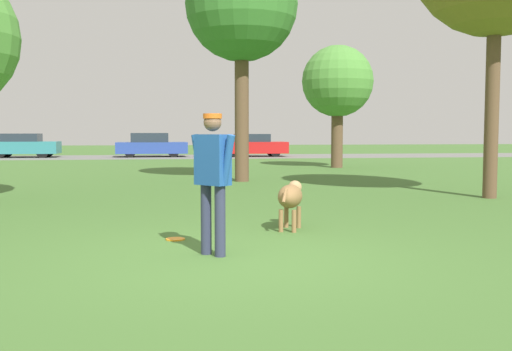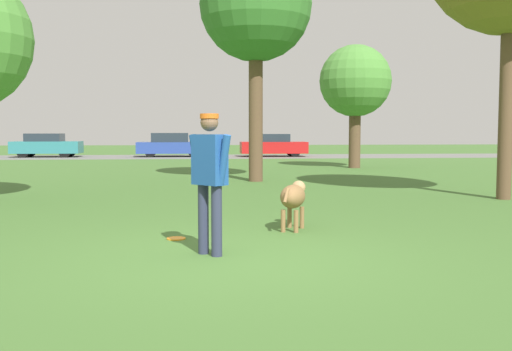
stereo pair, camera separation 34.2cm
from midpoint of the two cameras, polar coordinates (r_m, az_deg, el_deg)
name	(u,v)px [view 2 (the right image)]	position (r m, az deg, el deg)	size (l,w,h in m)	color
ground_plane	(233,259)	(7.11, -0.81, -7.93)	(120.00, 120.00, 0.00)	#426B2D
far_road_strip	(204,157)	(35.76, -4.74, 1.80)	(120.00, 6.00, 0.01)	slate
person	(210,171)	(7.19, -3.08, 0.39)	(0.53, 0.57, 1.71)	#2D334C
dog	(294,197)	(9.13, 4.67, -2.07)	(0.59, 1.07, 0.72)	olive
frisbee	(176,238)	(8.42, -6.46, -5.98)	(0.26, 0.26, 0.02)	orange
tree_far_right	(355,82)	(25.11, 9.83, 8.77)	(2.93, 2.93, 5.04)	brown
tree_mid_center	(256,7)	(18.33, 0.53, 15.76)	(3.32, 3.32, 6.89)	brown
parked_car_teal	(46,145)	(36.98, -19.08, 2.73)	(3.88, 1.76, 1.39)	teal
parked_car_blue	(171,145)	(35.87, -7.79, 2.87)	(4.19, 1.99, 1.41)	#284293
parked_car_red	(273,146)	(35.81, 1.91, 2.87)	(3.93, 1.80, 1.36)	red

